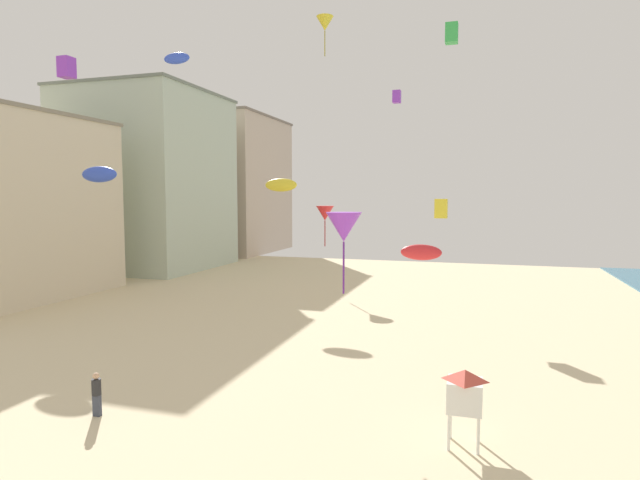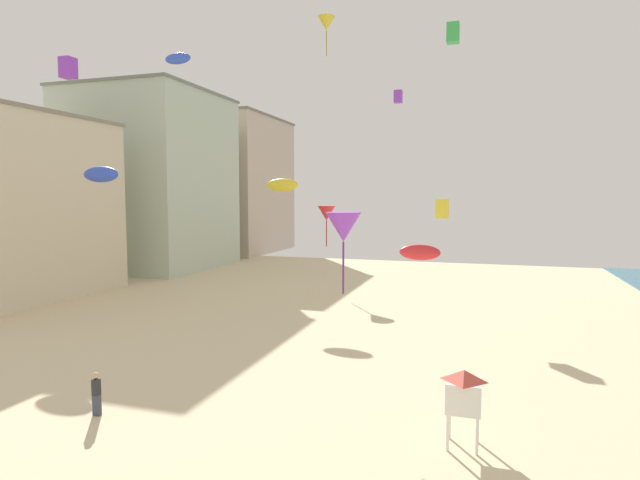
{
  "view_description": "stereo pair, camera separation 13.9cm",
  "coord_description": "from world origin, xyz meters",
  "px_view_note": "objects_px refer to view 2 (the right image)",
  "views": [
    {
      "loc": [
        12.38,
        -5.62,
        8.09
      ],
      "look_at": [
        5.45,
        16.49,
        6.18
      ],
      "focal_mm": 29.08,
      "sensor_mm": 36.0,
      "label": 1
    },
    {
      "loc": [
        12.51,
        -5.58,
        8.09
      ],
      "look_at": [
        5.45,
        16.49,
        6.18
      ],
      "focal_mm": 29.08,
      "sensor_mm": 36.0,
      "label": 2
    }
  ],
  "objects_px": {
    "kite_yellow_box": "(442,209)",
    "kite_purple_delta": "(343,227)",
    "kite_blue_parafoil_2": "(101,174)",
    "kite_purple_box_3": "(68,68)",
    "kite_purple_box": "(398,97)",
    "kite_red_delta": "(326,213)",
    "kite_red_parafoil": "(420,252)",
    "lifeguard_stand": "(464,391)",
    "kite_green_box": "(453,33)",
    "kite_yellow_delta": "(326,24)",
    "kite_yellow_parafoil": "(282,185)",
    "kite_blue_parafoil_3": "(178,59)",
    "kite_flyer": "(96,391)"
  },
  "relations": [
    {
      "from": "kite_yellow_box",
      "to": "kite_blue_parafoil_3",
      "type": "height_order",
      "value": "kite_blue_parafoil_3"
    },
    {
      "from": "kite_yellow_box",
      "to": "kite_blue_parafoil_2",
      "type": "bearing_deg",
      "value": -161.99
    },
    {
      "from": "kite_purple_delta",
      "to": "kite_purple_box_3",
      "type": "bearing_deg",
      "value": 165.06
    },
    {
      "from": "kite_purple_box",
      "to": "kite_blue_parafoil_2",
      "type": "relative_size",
      "value": 0.34
    },
    {
      "from": "kite_yellow_box",
      "to": "kite_purple_delta",
      "type": "bearing_deg",
      "value": -99.76
    },
    {
      "from": "kite_red_delta",
      "to": "kite_yellow_parafoil",
      "type": "bearing_deg",
      "value": -111.09
    },
    {
      "from": "kite_purple_delta",
      "to": "kite_red_delta",
      "type": "height_order",
      "value": "kite_purple_delta"
    },
    {
      "from": "kite_flyer",
      "to": "kite_yellow_delta",
      "type": "bearing_deg",
      "value": 130.23
    },
    {
      "from": "kite_flyer",
      "to": "kite_green_box",
      "type": "xyz_separation_m",
      "value": [
        11.17,
        22.16,
        18.36
      ]
    },
    {
      "from": "kite_purple_delta",
      "to": "kite_blue_parafoil_2",
      "type": "xyz_separation_m",
      "value": [
        -19.08,
        8.5,
        2.73
      ]
    },
    {
      "from": "kite_purple_box",
      "to": "kite_red_parafoil",
      "type": "bearing_deg",
      "value": -78.98
    },
    {
      "from": "lifeguard_stand",
      "to": "kite_red_parafoil",
      "type": "xyz_separation_m",
      "value": [
        -1.38,
        -0.84,
        4.56
      ]
    },
    {
      "from": "kite_yellow_box",
      "to": "kite_purple_box",
      "type": "bearing_deg",
      "value": 134.21
    },
    {
      "from": "kite_purple_box",
      "to": "kite_yellow_box",
      "type": "xyz_separation_m",
      "value": [
        3.7,
        -3.8,
        -8.3
      ]
    },
    {
      "from": "lifeguard_stand",
      "to": "kite_yellow_delta",
      "type": "bearing_deg",
      "value": 120.27
    },
    {
      "from": "kite_yellow_parafoil",
      "to": "kite_yellow_box",
      "type": "height_order",
      "value": "kite_yellow_parafoil"
    },
    {
      "from": "kite_blue_parafoil_2",
      "to": "kite_yellow_delta",
      "type": "relative_size",
      "value": 0.82
    },
    {
      "from": "kite_purple_box_3",
      "to": "kite_red_delta",
      "type": "bearing_deg",
      "value": 60.53
    },
    {
      "from": "kite_green_box",
      "to": "kite_yellow_delta",
      "type": "xyz_separation_m",
      "value": [
        -10.98,
        6.3,
        3.65
      ]
    },
    {
      "from": "lifeguard_stand",
      "to": "kite_purple_delta",
      "type": "xyz_separation_m",
      "value": [
        -4.93,
        3.28,
        5.05
      ]
    },
    {
      "from": "kite_purple_box",
      "to": "kite_blue_parafoil_2",
      "type": "distance_m",
      "value": 21.93
    },
    {
      "from": "kite_purple_box",
      "to": "kite_purple_delta",
      "type": "bearing_deg",
      "value": -86.99
    },
    {
      "from": "kite_blue_parafoil_3",
      "to": "kite_yellow_parafoil",
      "type": "bearing_deg",
      "value": 72.72
    },
    {
      "from": "kite_purple_delta",
      "to": "kite_blue_parafoil_2",
      "type": "bearing_deg",
      "value": 155.99
    },
    {
      "from": "kite_purple_delta",
      "to": "kite_yellow_delta",
      "type": "height_order",
      "value": "kite_yellow_delta"
    },
    {
      "from": "kite_yellow_delta",
      "to": "kite_yellow_box",
      "type": "bearing_deg",
      "value": -36.84
    },
    {
      "from": "lifeguard_stand",
      "to": "kite_yellow_delta",
      "type": "xyz_separation_m",
      "value": [
        -12.87,
        26.8,
        21.09
      ]
    },
    {
      "from": "lifeguard_stand",
      "to": "kite_purple_box_3",
      "type": "height_order",
      "value": "kite_purple_box_3"
    },
    {
      "from": "kite_red_delta",
      "to": "kite_yellow_delta",
      "type": "xyz_separation_m",
      "value": [
        -0.21,
        0.61,
        16.22
      ]
    },
    {
      "from": "kite_yellow_parafoil",
      "to": "kite_blue_parafoil_3",
      "type": "xyz_separation_m",
      "value": [
        -2.98,
        -9.59,
        7.51
      ]
    },
    {
      "from": "kite_yellow_parafoil",
      "to": "kite_red_parafoil",
      "type": "relative_size",
      "value": 2.09
    },
    {
      "from": "kite_green_box",
      "to": "kite_blue_parafoil_3",
      "type": "height_order",
      "value": "kite_green_box"
    },
    {
      "from": "kite_blue_parafoil_3",
      "to": "lifeguard_stand",
      "type": "bearing_deg",
      "value": -32.81
    },
    {
      "from": "kite_purple_delta",
      "to": "kite_yellow_delta",
      "type": "bearing_deg",
      "value": 108.64
    },
    {
      "from": "lifeguard_stand",
      "to": "kite_purple_delta",
      "type": "height_order",
      "value": "kite_purple_delta"
    },
    {
      "from": "kite_yellow_delta",
      "to": "kite_purple_box_3",
      "type": "distance_m",
      "value": 22.47
    },
    {
      "from": "kite_yellow_parafoil",
      "to": "kite_purple_box_3",
      "type": "xyz_separation_m",
      "value": [
        -8.23,
        -12.9,
        6.57
      ]
    },
    {
      "from": "kite_purple_delta",
      "to": "kite_yellow_box",
      "type": "distance_m",
      "value": 15.81
    },
    {
      "from": "kite_red_parafoil",
      "to": "kite_yellow_box",
      "type": "xyz_separation_m",
      "value": [
        -0.88,
        19.69,
        0.94
      ]
    },
    {
      "from": "kite_purple_box_3",
      "to": "kite_yellow_delta",
      "type": "bearing_deg",
      "value": 61.82
    },
    {
      "from": "kite_red_parafoil",
      "to": "kite_red_delta",
      "type": "distance_m",
      "value": 29.3
    },
    {
      "from": "kite_green_box",
      "to": "kite_blue_parafoil_3",
      "type": "bearing_deg",
      "value": -149.94
    },
    {
      "from": "kite_red_delta",
      "to": "kite_yellow_box",
      "type": "height_order",
      "value": "kite_yellow_box"
    },
    {
      "from": "kite_yellow_parafoil",
      "to": "kite_yellow_box",
      "type": "bearing_deg",
      "value": -9.7
    },
    {
      "from": "kite_red_delta",
      "to": "kite_purple_box_3",
      "type": "xyz_separation_m",
      "value": [
        -10.24,
        -18.13,
        8.92
      ]
    },
    {
      "from": "kite_flyer",
      "to": "kite_purple_box",
      "type": "bearing_deg",
      "value": 114.31
    },
    {
      "from": "lifeguard_stand",
      "to": "kite_purple_box",
      "type": "height_order",
      "value": "kite_purple_box"
    },
    {
      "from": "kite_green_box",
      "to": "kite_purple_box_3",
      "type": "distance_m",
      "value": 24.69
    },
    {
      "from": "lifeguard_stand",
      "to": "kite_yellow_parafoil",
      "type": "bearing_deg",
      "value": 129.61
    },
    {
      "from": "kite_blue_parafoil_3",
      "to": "kite_red_parafoil",
      "type": "bearing_deg",
      "value": -36.9
    }
  ]
}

